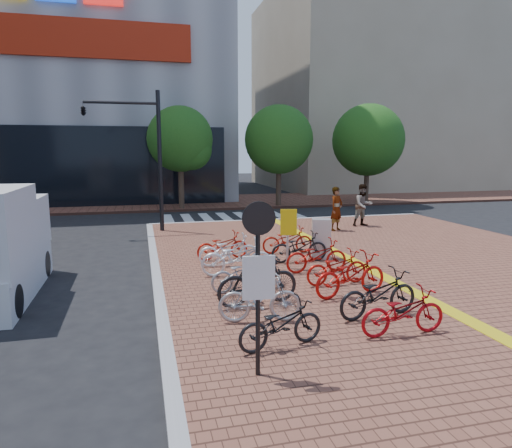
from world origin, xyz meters
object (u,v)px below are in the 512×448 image
object	(u,v)px
notice_sign	(258,268)
pedestrian_a	(337,209)
pedestrian_b	(363,205)
bike_7	(403,312)
bike_6	(222,246)
bike_10	(337,267)
yellow_sign	(288,228)
bike_9	(351,275)
traffic_light_pole	(125,135)
bike_5	(229,250)
bike_12	(299,247)
utility_box	(321,239)
bike_0	(281,324)
bike_13	(287,240)
bike_1	(260,298)
bike_8	(378,294)
bike_3	(243,274)
bike_4	(237,257)
bike_2	(258,280)
bike_11	(316,256)

from	to	relation	value
notice_sign	pedestrian_a	bearing A→B (deg)	60.86
pedestrian_b	bike_7	bearing A→B (deg)	-120.80
bike_6	bike_10	xyz separation A→B (m)	(2.36, -3.40, 0.00)
bike_7	yellow_sign	size ratio (longest dim) A/B	0.97
bike_9	pedestrian_a	bearing A→B (deg)	-33.46
bike_6	traffic_light_pole	xyz separation A→B (m)	(-2.95, 5.80, 3.59)
bike_5	bike_12	distance (m)	2.19
pedestrian_a	notice_sign	xyz separation A→B (m)	(-6.44, -11.55, 0.76)
pedestrian_a	utility_box	distance (m)	5.31
utility_box	bike_6	bearing A→B (deg)	168.22
bike_7	bike_10	xyz separation A→B (m)	(0.16, 3.30, -0.00)
bike_0	bike_13	distance (m)	7.41
yellow_sign	bike_1	bearing A→B (deg)	-115.55
bike_1	bike_8	distance (m)	2.45
bike_9	bike_3	bearing A→B (deg)	55.90
bike_0	bike_4	world-z (taller)	bike_4
bike_1	bike_6	world-z (taller)	bike_1
pedestrian_a	bike_4	bearing A→B (deg)	-162.62
pedestrian_a	bike_10	bearing A→B (deg)	-143.49
bike_0	bike_10	bearing A→B (deg)	-49.40
yellow_sign	notice_sign	size ratio (longest dim) A/B	0.65
bike_8	bike_4	bearing A→B (deg)	21.35
bike_10	utility_box	distance (m)	2.86
bike_9	notice_sign	size ratio (longest dim) A/B	0.73
bike_8	pedestrian_b	bearing A→B (deg)	-34.50
bike_9	pedestrian_b	size ratio (longest dim) A/B	1.03
bike_10	bike_13	world-z (taller)	bike_13
bike_3	pedestrian_b	world-z (taller)	pedestrian_b
bike_4	pedestrian_a	world-z (taller)	pedestrian_a
bike_0	yellow_sign	bearing A→B (deg)	-31.32
bike_1	utility_box	bearing A→B (deg)	-24.38
bike_2	bike_3	bearing A→B (deg)	-3.61
bike_12	bike_9	bearing A→B (deg)	-179.27
pedestrian_b	yellow_sign	world-z (taller)	pedestrian_b
bike_0	yellow_sign	size ratio (longest dim) A/B	0.93
bike_11	bike_9	bearing A→B (deg)	179.60
bike_12	bike_13	world-z (taller)	bike_12
bike_3	bike_5	distance (m)	2.55
bike_11	bike_12	xyz separation A→B (m)	(-0.07, 1.24, -0.00)
bike_1	bike_4	world-z (taller)	bike_4
bike_9	utility_box	xyz separation A→B (m)	(0.78, 3.71, 0.12)
bike_3	notice_sign	size ratio (longest dim) A/B	0.62
bike_5	traffic_light_pole	xyz separation A→B (m)	(-2.99, 6.62, 3.56)
bike_4	bike_5	bearing A→B (deg)	6.61
bike_6	bike_12	world-z (taller)	bike_12
bike_12	bike_0	bearing A→B (deg)	157.32
utility_box	yellow_sign	size ratio (longest dim) A/B	0.73
bike_1	bike_6	bearing A→B (deg)	7.62
utility_box	bike_8	bearing A→B (deg)	-99.25
bike_3	bike_8	xyz separation A→B (m)	(2.31, -2.38, 0.06)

